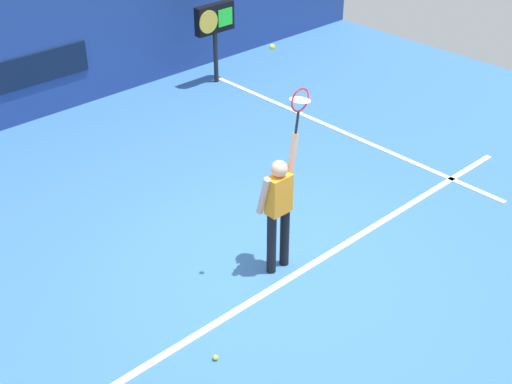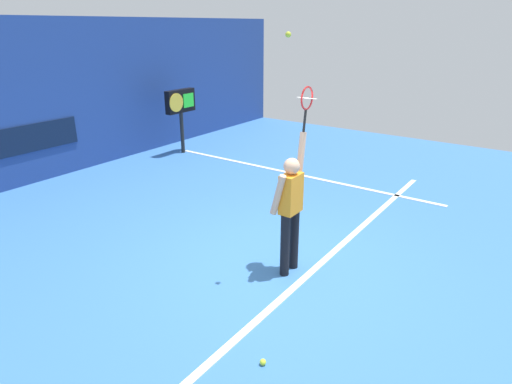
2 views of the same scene
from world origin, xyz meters
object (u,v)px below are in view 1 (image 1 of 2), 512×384
object	(u,v)px
tennis_racket	(300,103)
scoreboard_clock	(215,22)
tennis_player	(279,206)
spare_ball	(216,357)
tennis_ball	(272,47)

from	to	relation	value
tennis_racket	scoreboard_clock	bearing A→B (deg)	59.37
tennis_player	tennis_racket	world-z (taller)	tennis_racket
scoreboard_clock	spare_ball	xyz separation A→B (m)	(-5.44, -6.40, -1.30)
tennis_player	scoreboard_clock	xyz separation A→B (m)	(3.67, 5.64, 0.33)
spare_ball	tennis_ball	bearing A→B (deg)	25.61
tennis_ball	spare_ball	world-z (taller)	tennis_ball
tennis_ball	scoreboard_clock	distance (m)	7.05
tennis_ball	scoreboard_clock	world-z (taller)	tennis_ball
scoreboard_clock	spare_ball	size ratio (longest dim) A/B	25.24
tennis_player	spare_ball	xyz separation A→B (m)	(-1.77, -0.76, -0.98)
scoreboard_clock	spare_ball	world-z (taller)	scoreboard_clock
tennis_ball	scoreboard_clock	size ratio (longest dim) A/B	0.04
tennis_racket	spare_ball	bearing A→B (deg)	-160.14
tennis_ball	scoreboard_clock	xyz separation A→B (m)	(3.81, 5.62, -1.88)
tennis_player	tennis_ball	xyz separation A→B (m)	(-0.14, 0.02, 2.21)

